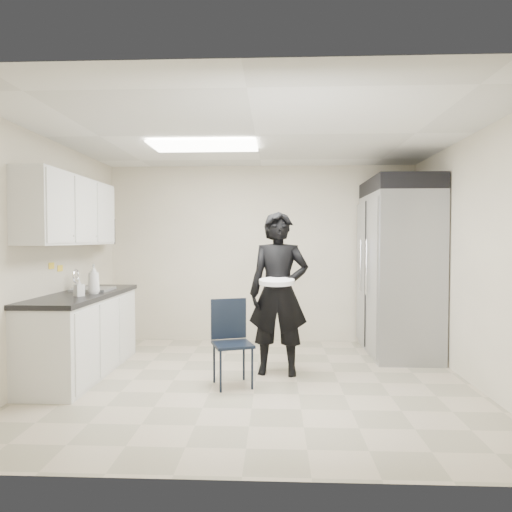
{
  "coord_description": "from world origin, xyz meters",
  "views": [
    {
      "loc": [
        0.21,
        -4.78,
        1.5
      ],
      "look_at": [
        -0.0,
        0.2,
        1.33
      ],
      "focal_mm": 32.0,
      "sensor_mm": 36.0,
      "label": 1
    }
  ],
  "objects_px": {
    "commercial_fridge": "(399,274)",
    "folding_chair": "(233,345)",
    "man_tuxedo": "(279,293)",
    "lower_counter": "(83,336)"
  },
  "relations": [
    {
      "from": "commercial_fridge",
      "to": "folding_chair",
      "type": "height_order",
      "value": "commercial_fridge"
    },
    {
      "from": "folding_chair",
      "to": "man_tuxedo",
      "type": "distance_m",
      "value": 0.81
    },
    {
      "from": "lower_counter",
      "to": "man_tuxedo",
      "type": "xyz_separation_m",
      "value": [
        2.2,
        0.09,
        0.48
      ]
    },
    {
      "from": "folding_chair",
      "to": "commercial_fridge",
      "type": "bearing_deg",
      "value": 15.7
    },
    {
      "from": "man_tuxedo",
      "to": "lower_counter",
      "type": "bearing_deg",
      "value": -172.49
    },
    {
      "from": "commercial_fridge",
      "to": "lower_counter",
      "type": "bearing_deg",
      "value": -164.12
    },
    {
      "from": "lower_counter",
      "to": "man_tuxedo",
      "type": "distance_m",
      "value": 2.25
    },
    {
      "from": "folding_chair",
      "to": "lower_counter",
      "type": "bearing_deg",
      "value": 149.29
    },
    {
      "from": "lower_counter",
      "to": "man_tuxedo",
      "type": "height_order",
      "value": "man_tuxedo"
    },
    {
      "from": "folding_chair",
      "to": "man_tuxedo",
      "type": "xyz_separation_m",
      "value": [
        0.47,
        0.45,
        0.48
      ]
    }
  ]
}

